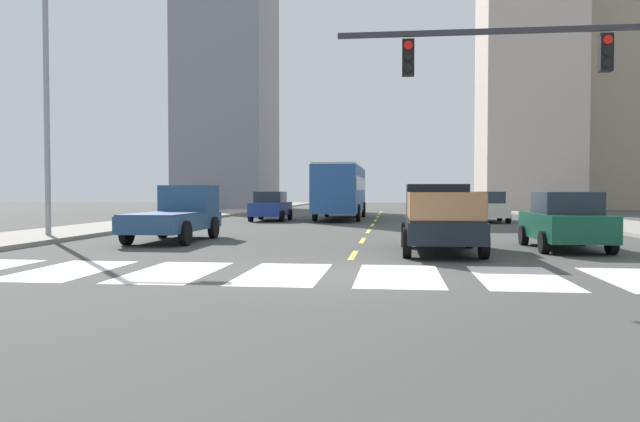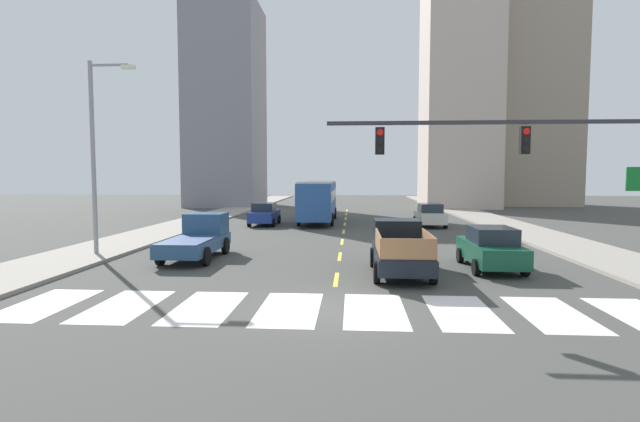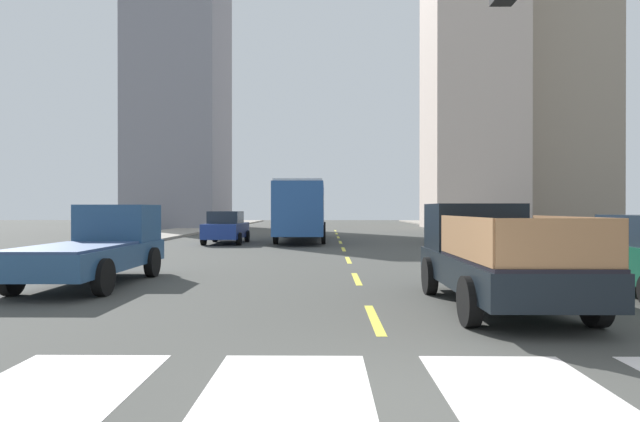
{
  "view_description": "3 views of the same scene",
  "coord_description": "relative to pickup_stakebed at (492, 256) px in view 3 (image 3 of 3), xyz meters",
  "views": [
    {
      "loc": [
        1.1,
        -12.73,
        1.75
      ],
      "look_at": [
        -2.04,
        13.3,
        0.9
      ],
      "focal_mm": 34.56,
      "sensor_mm": 36.0,
      "label": 1
    },
    {
      "loc": [
        0.56,
        -13.32,
        3.78
      ],
      "look_at": [
        -0.9,
        8.59,
        2.16
      ],
      "focal_mm": 27.02,
      "sensor_mm": 36.0,
      "label": 2
    },
    {
      "loc": [
        -0.81,
        -4.71,
        1.85
      ],
      "look_at": [
        -1.04,
        15.87,
        1.76
      ],
      "focal_mm": 29.21,
      "sensor_mm": 36.0,
      "label": 3
    }
  ],
  "objects": [
    {
      "name": "ground_plane",
      "position": [
        -2.42,
        -5.44,
        -0.94
      ],
      "size": [
        160.0,
        160.0,
        0.0
      ],
      "primitive_type": "plane",
      "color": "#444440"
    },
    {
      "name": "sidewalk_right",
      "position": [
        9.67,
        12.56,
        -0.86
      ],
      "size": [
        3.89,
        110.0,
        0.15
      ],
      "primitive_type": "cube",
      "color": "gray",
      "rests_on": "ground"
    },
    {
      "name": "sidewalk_left",
      "position": [
        -14.5,
        12.56,
        -0.86
      ],
      "size": [
        3.89,
        110.0,
        0.15
      ],
      "primitive_type": "cube",
      "color": "gray",
      "rests_on": "ground"
    },
    {
      "name": "crosswalk_stripe_2",
      "position": [
        -6.03,
        -5.44,
        -0.93
      ],
      "size": [
        1.71,
        3.6,
        0.01
      ],
      "primitive_type": "cube",
      "color": "silver",
      "rests_on": "ground"
    },
    {
      "name": "crosswalk_stripe_3",
      "position": [
        -3.62,
        -5.44,
        -0.93
      ],
      "size": [
        1.71,
        3.6,
        0.01
      ],
      "primitive_type": "cube",
      "color": "silver",
      "rests_on": "ground"
    },
    {
      "name": "crosswalk_stripe_4",
      "position": [
        -1.21,
        -5.44,
        -0.93
      ],
      "size": [
        1.71,
        3.6,
        0.01
      ],
      "primitive_type": "cube",
      "color": "silver",
      "rests_on": "ground"
    },
    {
      "name": "lane_dash_0",
      "position": [
        -2.42,
        -1.44,
        -0.93
      ],
      "size": [
        0.16,
        2.4,
        0.01
      ],
      "primitive_type": "cube",
      "color": "yellow",
      "rests_on": "ground"
    },
    {
      "name": "lane_dash_1",
      "position": [
        -2.42,
        3.56,
        -0.93
      ],
      "size": [
        0.16,
        2.4,
        0.01
      ],
      "primitive_type": "cube",
      "color": "yellow",
      "rests_on": "ground"
    },
    {
      "name": "lane_dash_2",
      "position": [
        -2.42,
        8.56,
        -0.93
      ],
      "size": [
        0.16,
        2.4,
        0.01
      ],
      "primitive_type": "cube",
      "color": "yellow",
      "rests_on": "ground"
    },
    {
      "name": "lane_dash_3",
      "position": [
        -2.42,
        13.56,
        -0.93
      ],
      "size": [
        0.16,
        2.4,
        0.01
      ],
      "primitive_type": "cube",
      "color": "yellow",
      "rests_on": "ground"
    },
    {
      "name": "lane_dash_4",
      "position": [
        -2.42,
        18.56,
        -0.93
      ],
      "size": [
        0.16,
        2.4,
        0.01
      ],
      "primitive_type": "cube",
      "color": "yellow",
      "rests_on": "ground"
    },
    {
      "name": "lane_dash_5",
      "position": [
        -2.42,
        23.56,
        -0.93
      ],
      "size": [
        0.16,
        2.4,
        0.01
      ],
      "primitive_type": "cube",
      "color": "yellow",
      "rests_on": "ground"
    },
    {
      "name": "lane_dash_6",
      "position": [
        -2.42,
        28.56,
        -0.93
      ],
      "size": [
        0.16,
        2.4,
        0.01
      ],
      "primitive_type": "cube",
      "color": "yellow",
      "rests_on": "ground"
    },
    {
      "name": "lane_dash_7",
      "position": [
        -2.42,
        33.56,
        -0.93
      ],
      "size": [
        0.16,
        2.4,
        0.01
      ],
      "primitive_type": "cube",
      "color": "yellow",
      "rests_on": "ground"
    },
    {
      "name": "pickup_stakebed",
      "position": [
        0.0,
        0.0,
        0.0
      ],
      "size": [
        2.18,
        5.2,
        1.96
      ],
      "rotation": [
        0.0,
        0.0,
        -0.01
      ],
      "color": "black",
      "rests_on": "ground"
    },
    {
      "name": "pickup_dark",
      "position": [
        -8.93,
        2.86,
        -0.02
      ],
      "size": [
        2.18,
        5.2,
        1.96
      ],
      "rotation": [
        0.0,
        0.0,
        0.06
      ],
      "color": "navy",
      "rests_on": "ground"
    },
    {
      "name": "city_bus",
      "position": [
        -4.6,
        20.0,
        1.02
      ],
      "size": [
        2.72,
        10.8,
        3.32
      ],
      "rotation": [
        0.0,
        0.0,
        0.01
      ],
      "color": "#285294",
      "rests_on": "ground"
    },
    {
      "name": "sedan_near_left",
      "position": [
        -8.53,
        17.49,
        -0.08
      ],
      "size": [
        2.02,
        4.4,
        1.72
      ],
      "rotation": [
        0.0,
        0.0,
        -0.02
      ],
      "color": "navy",
      "rests_on": "ground"
    },
    {
      "name": "sedan_near_right",
      "position": [
        3.92,
        17.3,
        -0.08
      ],
      "size": [
        2.02,
        4.4,
        1.72
      ],
      "rotation": [
        0.0,
        0.0,
        -0.03
      ],
      "color": "silver",
      "rests_on": "ground"
    },
    {
      "name": "block_mid_left",
      "position": [
        10.7,
        39.77,
        13.74
      ],
      "size": [
        8.32,
        8.6,
        29.35
      ],
      "primitive_type": "cube",
      "color": "beige",
      "rests_on": "ground"
    },
    {
      "name": "block_mid_right",
      "position": [
        -17.45,
        40.51,
        11.39
      ],
      "size": [
        8.38,
        9.72,
        24.65
      ],
      "primitive_type": "cube",
      "color": "gray",
      "rests_on": "ground"
    }
  ]
}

